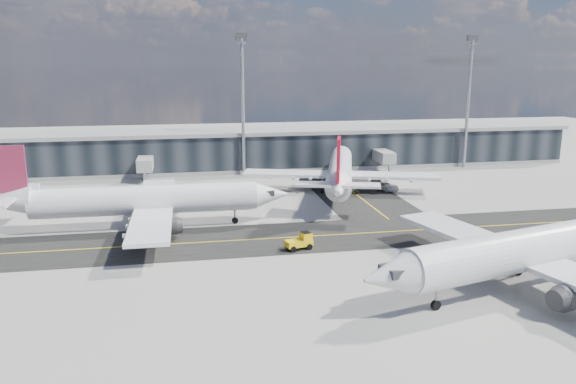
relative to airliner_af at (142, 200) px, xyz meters
name	(u,v)px	position (x,y,z in m)	size (l,w,h in m)	color
ground	(284,247)	(18.42, -12.15, -4.12)	(300.00, 300.00, 0.00)	gray
taxiway_lanes	(297,223)	(22.33, -1.41, -4.11)	(180.00, 63.00, 0.03)	black
terminal_concourse	(241,151)	(18.46, 42.78, -0.03)	(152.00, 19.80, 8.80)	black
floodlight_masts	(243,100)	(18.42, 35.85, 11.49)	(102.50, 0.70, 28.90)	gray
airliner_af	(142,200)	(0.00, 0.00, 0.00)	(41.93, 35.65, 12.47)	white
airliner_redtail	(340,171)	(33.72, 15.96, 0.01)	(35.68, 41.41, 12.49)	white
airliner_near	(543,247)	(43.10, -29.64, 0.24)	(43.99, 37.84, 13.19)	silver
baggage_tug	(301,241)	(20.47, -13.15, -3.05)	(3.72, 2.49, 2.14)	yellow
service_van	(386,186)	(42.98, 17.14, -3.34)	(2.59, 5.62, 1.56)	white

